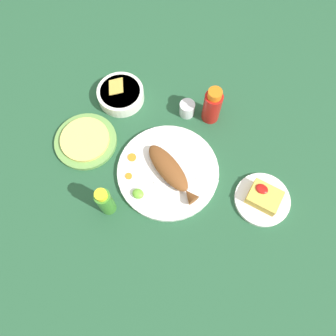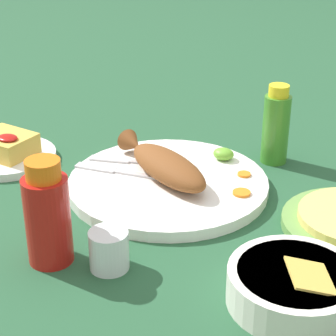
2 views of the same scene
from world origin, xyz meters
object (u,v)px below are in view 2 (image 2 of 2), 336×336
object	(u,v)px
fork_far	(135,162)
side_plate_fries	(8,157)
fried_fish	(164,164)
fork_near	(120,172)
hot_sauce_bottle_red	(47,215)
main_plate	(168,184)
guacamole_bowl	(294,285)
hot_sauce_bottle_green	(276,126)
salt_cup	(109,252)

from	to	relation	value
fork_far	side_plate_fries	bearing A→B (deg)	0.63
fried_fish	fork_near	size ratio (longest dim) A/B	1.23
hot_sauce_bottle_red	fried_fish	bearing A→B (deg)	86.87
fried_fish	fork_far	world-z (taller)	fried_fish
main_plate	guacamole_bowl	xyz separation A→B (m)	(0.28, -0.16, 0.02)
fried_fish	guacamole_bowl	bearing A→B (deg)	-5.68
fork_near	hot_sauce_bottle_green	bearing A→B (deg)	-142.87
fried_fish	fork_near	world-z (taller)	fried_fish
hot_sauce_bottle_red	salt_cup	size ratio (longest dim) A/B	2.73
fork_near	side_plate_fries	bearing A→B (deg)	-2.39
main_plate	hot_sauce_bottle_red	size ratio (longest dim) A/B	2.22
fork_near	guacamole_bowl	distance (m)	0.39
fried_fish	hot_sauce_bottle_green	world-z (taller)	hot_sauce_bottle_green
fork_far	salt_cup	distance (m)	0.28
fork_near	fork_far	bearing A→B (deg)	-100.47
main_plate	fried_fish	size ratio (longest dim) A/B	1.43
fried_fish	fork_far	bearing A→B (deg)	-169.73
fork_far	hot_sauce_bottle_green	xyz separation A→B (m)	(0.18, 0.17, 0.05)
hot_sauce_bottle_green	salt_cup	distance (m)	0.42
main_plate	hot_sauce_bottle_green	world-z (taller)	hot_sauce_bottle_green
salt_cup	side_plate_fries	xyz separation A→B (m)	(-0.35, 0.16, -0.02)
main_plate	fork_near	size ratio (longest dim) A/B	1.76
hot_sauce_bottle_green	salt_cup	world-z (taller)	hot_sauce_bottle_green
main_plate	fork_near	xyz separation A→B (m)	(-0.08, -0.02, 0.01)
guacamole_bowl	fried_fish	bearing A→B (deg)	149.83
hot_sauce_bottle_green	side_plate_fries	world-z (taller)	hot_sauce_bottle_green
hot_sauce_bottle_green	fork_far	bearing A→B (deg)	-137.40
main_plate	guacamole_bowl	distance (m)	0.33
hot_sauce_bottle_red	hot_sauce_bottle_green	size ratio (longest dim) A/B	1.03
main_plate	fork_far	bearing A→B (deg)	164.37
hot_sauce_bottle_red	salt_cup	world-z (taller)	hot_sauce_bottle_red
hot_sauce_bottle_red	main_plate	bearing A→B (deg)	84.43
hot_sauce_bottle_red	side_plate_fries	distance (m)	0.34
fork_near	fork_far	size ratio (longest dim) A/B	1.03
salt_cup	guacamole_bowl	distance (m)	0.24
hot_sauce_bottle_red	guacamole_bowl	bearing A→B (deg)	15.80
fork_near	fried_fish	bearing A→B (deg)	-170.87
salt_cup	guacamole_bowl	world-z (taller)	guacamole_bowl
main_plate	guacamole_bowl	world-z (taller)	guacamole_bowl
hot_sauce_bottle_green	fork_near	bearing A→B (deg)	-130.33
main_plate	side_plate_fries	size ratio (longest dim) A/B	1.89
salt_cup	side_plate_fries	world-z (taller)	salt_cup
hot_sauce_bottle_red	guacamole_bowl	distance (m)	0.32
hot_sauce_bottle_green	salt_cup	size ratio (longest dim) A/B	2.64
fork_far	hot_sauce_bottle_red	world-z (taller)	hot_sauce_bottle_red
hot_sauce_bottle_green	guacamole_bowl	size ratio (longest dim) A/B	0.88
main_plate	fried_fish	world-z (taller)	fried_fish
main_plate	side_plate_fries	xyz separation A→B (m)	(-0.30, -0.06, -0.00)
fork_near	salt_cup	size ratio (longest dim) A/B	3.44
fork_far	salt_cup	bearing A→B (deg)	97.71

